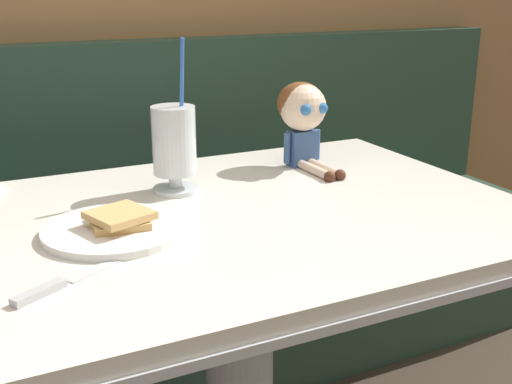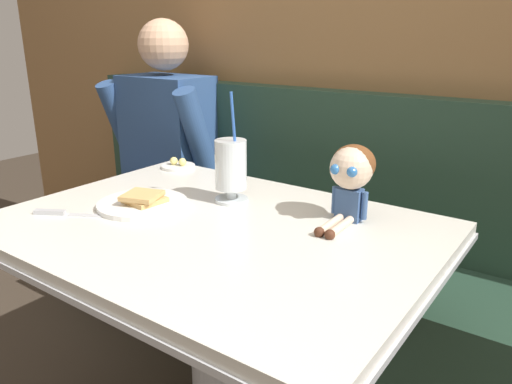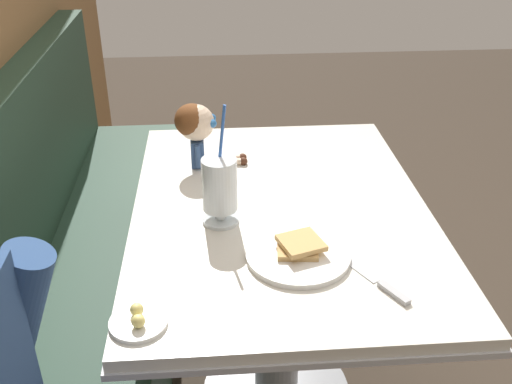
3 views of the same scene
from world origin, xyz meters
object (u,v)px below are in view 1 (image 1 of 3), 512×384
Objects in this scene: seated_doll at (303,112)px; toast_plate at (115,227)px; milkshake_glass at (174,144)px; butter_knife at (59,284)px.

toast_plate is at bearing -154.74° from seated_doll.
seated_doll is at bearing 25.26° from toast_plate.
milkshake_glass is 0.35m from seated_doll.
butter_knife is 0.77m from seated_doll.
milkshake_glass is 1.48× the size of butter_knife.
seated_doll is at bearing 10.42° from milkshake_glass.
toast_plate is at bearing -134.07° from milkshake_glass.
seated_doll is at bearing 32.84° from butter_knife.
toast_plate is 0.27m from milkshake_glass.
toast_plate is 0.79× the size of milkshake_glass.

